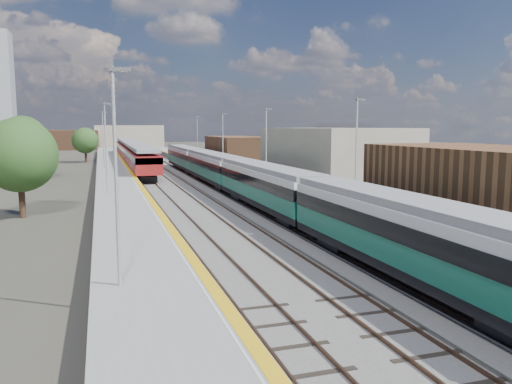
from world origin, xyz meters
name	(u,v)px	position (x,y,z in m)	size (l,w,h in m)	color
ground	(193,181)	(0.00, 50.00, 0.00)	(320.00, 320.00, 0.00)	#47443A
ballast_bed	(172,179)	(-2.25, 52.50, 0.03)	(10.50, 155.00, 0.06)	#565451
tracks	(175,177)	(-1.65, 54.18, 0.11)	(8.96, 160.00, 0.17)	#4C3323
platform_right	(231,174)	(5.28, 52.49, 0.54)	(4.70, 155.00, 8.52)	slate
platform_left	(115,177)	(-9.05, 52.49, 0.52)	(4.30, 155.00, 8.52)	slate
buildings	(70,112)	(-18.12, 138.60, 10.70)	(72.00, 185.50, 40.00)	brown
green_train	(235,174)	(1.50, 36.13, 2.12)	(2.73, 76.05, 3.00)	black
red_train	(132,152)	(-5.50, 77.79, 2.29)	(3.07, 62.17, 3.87)	black
tree_a	(19,155)	(-16.18, 29.38, 4.52)	(5.30, 5.30, 7.18)	#382619
tree_b	(23,140)	(-19.50, 56.32, 4.96)	(5.81, 5.81, 7.88)	#382619
tree_c	(85,140)	(-13.20, 87.66, 4.06)	(4.76, 4.76, 6.46)	#382619
tree_d	(312,143)	(24.95, 71.19, 3.65)	(4.29, 4.29, 5.81)	#382619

